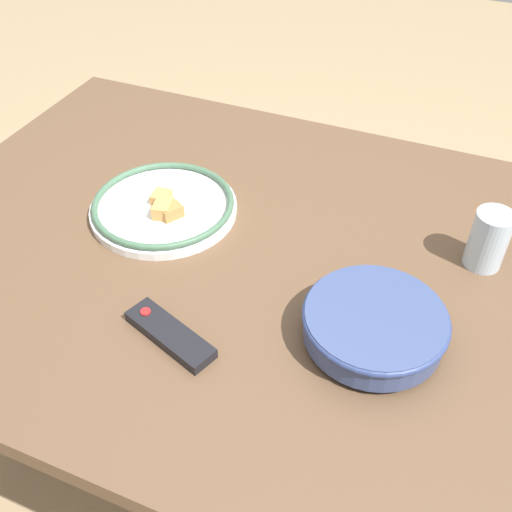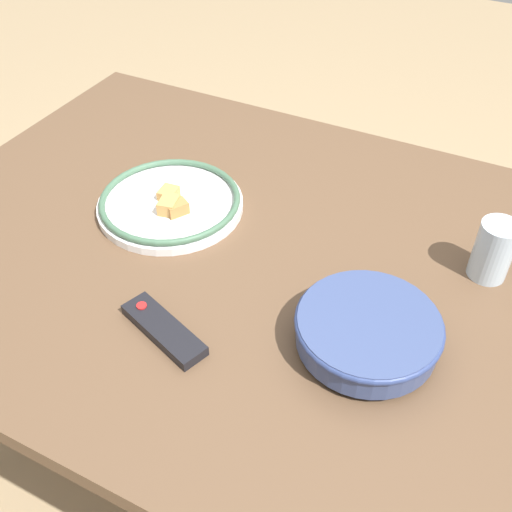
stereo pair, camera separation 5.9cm
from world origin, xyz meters
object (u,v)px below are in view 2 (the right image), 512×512
noodle_bowl (368,330)px  drinking_glass (493,250)px  food_plate (170,203)px  tv_remote (164,329)px

noodle_bowl → drinking_glass: 0.31m
noodle_bowl → food_plate: (0.50, -0.17, -0.02)m
noodle_bowl → food_plate: 0.53m
noodle_bowl → food_plate: bearing=-19.1°
noodle_bowl → food_plate: size_ratio=0.78×
food_plate → drinking_glass: (-0.65, -0.10, 0.04)m
noodle_bowl → drinking_glass: bearing=-118.5°
food_plate → tv_remote: (-0.18, 0.31, -0.01)m
food_plate → drinking_glass: 0.66m
food_plate → tv_remote: food_plate is taller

